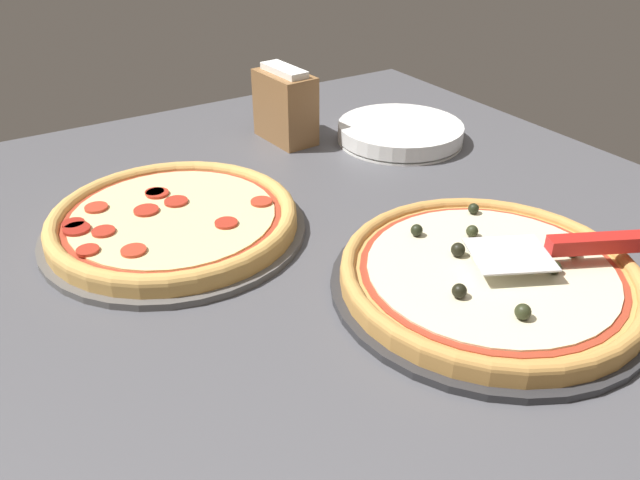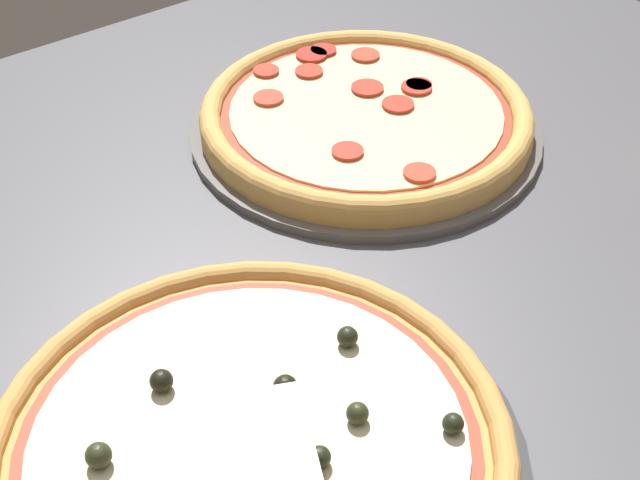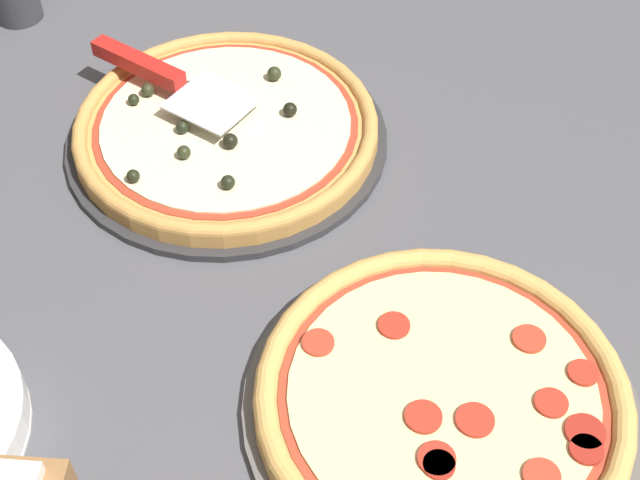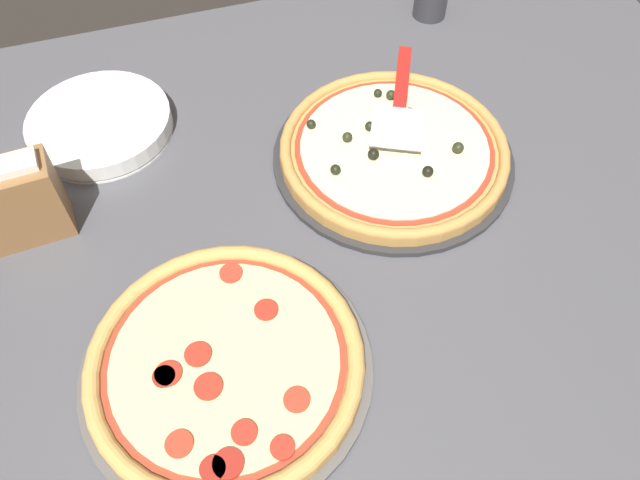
# 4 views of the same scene
# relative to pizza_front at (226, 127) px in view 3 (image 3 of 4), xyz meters

# --- Properties ---
(ground_plane) EXTENTS (1.51, 1.19, 0.04)m
(ground_plane) POSITION_rel_pizza_front_xyz_m (0.10, 0.09, -0.04)
(ground_plane) COLOR #4C4C51
(pizza_pan_front) EXTENTS (0.40, 0.40, 0.01)m
(pizza_pan_front) POSITION_rel_pizza_front_xyz_m (-0.00, 0.00, -0.02)
(pizza_pan_front) COLOR #2D2D30
(pizza_pan_front) RESTS_ON ground_plane
(pizza_front) EXTENTS (0.37, 0.37, 0.04)m
(pizza_front) POSITION_rel_pizza_front_xyz_m (0.00, 0.00, 0.00)
(pizza_front) COLOR #C68E47
(pizza_front) RESTS_ON pizza_pan_front
(pizza_pan_back) EXTENTS (0.38, 0.38, 0.01)m
(pizza_pan_back) POSITION_rel_pizza_front_xyz_m (0.34, 0.28, -0.02)
(pizza_pan_back) COLOR #565451
(pizza_pan_back) RESTS_ON ground_plane
(pizza_back) EXTENTS (0.36, 0.36, 0.03)m
(pizza_back) POSITION_rel_pizza_front_xyz_m (0.34, 0.28, -0.00)
(pizza_back) COLOR tan
(pizza_back) RESTS_ON pizza_pan_back
(serving_spatula) EXTENTS (0.15, 0.23, 0.02)m
(serving_spatula) POSITION_rel_pizza_front_xyz_m (-0.05, -0.10, 0.03)
(serving_spatula) COLOR silver
(serving_spatula) RESTS_ON pizza_front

